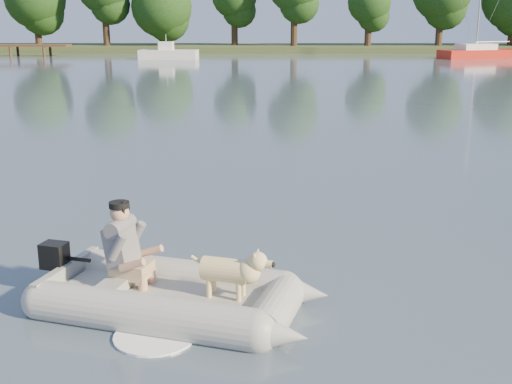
{
  "coord_description": "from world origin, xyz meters",
  "views": [
    {
      "loc": [
        0.28,
        -7.07,
        3.23
      ],
      "look_at": [
        0.22,
        2.12,
        0.75
      ],
      "focal_mm": 45.0,
      "sensor_mm": 36.0,
      "label": 1
    }
  ],
  "objects_px": {
    "man": "(123,242)",
    "sailboat": "(479,53)",
    "dinghy": "(174,264)",
    "motorboat": "(168,47)",
    "dog": "(226,274)"
  },
  "relations": [
    {
      "from": "man",
      "to": "sailboat",
      "type": "xyz_separation_m",
      "value": [
        20.34,
        49.1,
        -0.29
      ]
    },
    {
      "from": "dinghy",
      "to": "man",
      "type": "distance_m",
      "value": 0.68
    },
    {
      "from": "dinghy",
      "to": "motorboat",
      "type": "relative_size",
      "value": 0.91
    },
    {
      "from": "dog",
      "to": "motorboat",
      "type": "bearing_deg",
      "value": 115.26
    },
    {
      "from": "man",
      "to": "sailboat",
      "type": "distance_m",
      "value": 53.14
    },
    {
      "from": "motorboat",
      "to": "man",
      "type": "bearing_deg",
      "value": -78.35
    },
    {
      "from": "motorboat",
      "to": "dog",
      "type": "bearing_deg",
      "value": -76.98
    },
    {
      "from": "dinghy",
      "to": "man",
      "type": "xyz_separation_m",
      "value": [
        -0.62,
        0.23,
        0.18
      ]
    },
    {
      "from": "man",
      "to": "dog",
      "type": "xyz_separation_m",
      "value": [
        1.21,
        -0.36,
        -0.24
      ]
    },
    {
      "from": "man",
      "to": "dog",
      "type": "bearing_deg",
      "value": 0.0
    },
    {
      "from": "dinghy",
      "to": "man",
      "type": "relative_size",
      "value": 4.5
    },
    {
      "from": "man",
      "to": "dog",
      "type": "height_order",
      "value": "man"
    },
    {
      "from": "dog",
      "to": "motorboat",
      "type": "height_order",
      "value": "motorboat"
    },
    {
      "from": "dinghy",
      "to": "sailboat",
      "type": "bearing_deg",
      "value": 84.84
    },
    {
      "from": "motorboat",
      "to": "sailboat",
      "type": "xyz_separation_m",
      "value": [
        26.39,
        1.59,
        -0.52
      ]
    }
  ]
}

